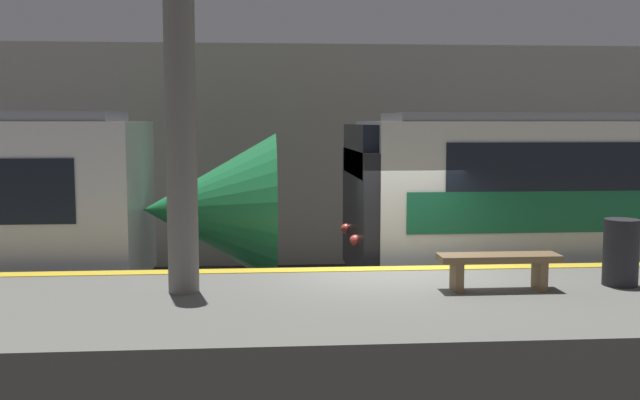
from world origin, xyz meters
TOP-DOWN VIEW (x-y plane):
  - ground_plane at (0.00, 0.00)m, footprint 120.00×120.00m
  - platform at (0.00, -1.85)m, footprint 40.00×3.70m
  - station_rear_barrier at (0.00, 6.25)m, footprint 50.00×0.15m
  - support_pillar_near at (-2.77, -1.36)m, footprint 0.37×0.37m
  - platform_bench at (1.10, -1.58)m, footprint 1.50×0.40m
  - trash_bin at (2.74, -1.43)m, footprint 0.44×0.44m

SIDE VIEW (x-z plane):
  - ground_plane at x=0.00m, z-range 0.00..0.00m
  - platform at x=0.00m, z-range 0.00..1.15m
  - platform_bench at x=1.10m, z-range 1.26..1.71m
  - trash_bin at x=2.74m, z-range 1.15..2.00m
  - station_rear_barrier at x=0.00m, z-range 0.00..4.93m
  - support_pillar_near at x=-2.77m, z-range 1.15..4.74m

